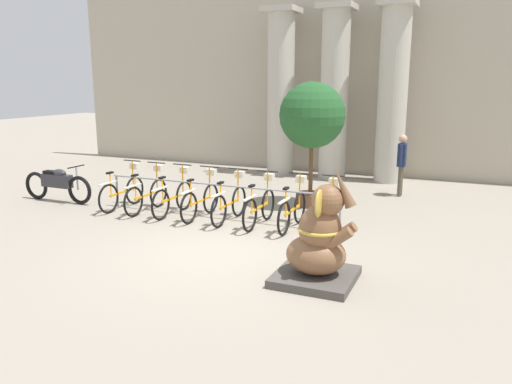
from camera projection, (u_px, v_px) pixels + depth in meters
name	position (u px, v px, depth m)	size (l,w,h in m)	color
ground_plane	(220.00, 252.00, 8.84)	(60.00, 60.00, 0.00)	gray
building_facade	(343.00, 80.00, 15.89)	(20.00, 0.20, 6.00)	#B2A893
column_left	(281.00, 92.00, 15.75)	(1.05, 1.05, 5.16)	#BCB7A8
column_middle	(334.00, 92.00, 15.08)	(1.05, 1.05, 5.16)	#BCB7A8
column_right	(393.00, 93.00, 14.41)	(1.05, 1.05, 5.16)	#BCB7A8
bike_rack	(218.00, 190.00, 10.86)	(5.55, 0.05, 0.77)	gray
bicycle_0	(123.00, 191.00, 11.78)	(0.48, 1.65, 1.09)	black
bicycle_1	(147.00, 194.00, 11.48)	(0.48, 1.65, 1.09)	black
bicycle_2	(174.00, 197.00, 11.22)	(0.48, 1.65, 1.09)	black
bicycle_3	(201.00, 199.00, 10.94)	(0.48, 1.65, 1.09)	black
bicycle_4	(230.00, 202.00, 10.67)	(0.48, 1.65, 1.09)	black
bicycle_5	(260.00, 206.00, 10.38)	(0.48, 1.65, 1.09)	black
bicycle_6	(293.00, 209.00, 10.14)	(0.48, 1.65, 1.09)	black
bicycle_7	(327.00, 212.00, 9.88)	(0.48, 1.65, 1.09)	black
elephant_statue	(319.00, 243.00, 7.41)	(1.17, 1.17, 1.78)	#4C4742
motorcycle	(57.00, 183.00, 12.40)	(2.11, 0.55, 0.95)	black
person_pedestrian	(402.00, 160.00, 12.93)	(0.21, 0.47, 1.61)	brown
potted_tree	(312.00, 119.00, 11.66)	(1.55, 1.55, 2.95)	brown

